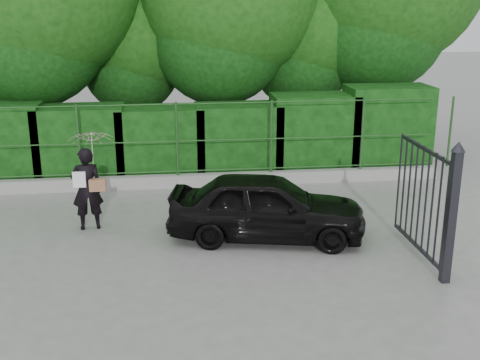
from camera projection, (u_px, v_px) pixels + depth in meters
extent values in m
plane|color=gray|center=(162.00, 265.00, 10.45)|extent=(80.00, 80.00, 0.00)
cube|color=#9E9E99|center=(162.00, 182.00, 14.68)|extent=(14.00, 0.25, 0.30)
cylinder|color=#214C1E|center=(79.00, 142.00, 14.15)|extent=(0.06, 0.06, 1.80)
cylinder|color=#214C1E|center=(177.00, 139.00, 14.42)|extent=(0.06, 0.06, 1.80)
cylinder|color=#214C1E|center=(271.00, 137.00, 14.69)|extent=(0.06, 0.06, 1.80)
cylinder|color=#214C1E|center=(362.00, 134.00, 14.95)|extent=(0.06, 0.06, 1.80)
cylinder|color=#214C1E|center=(450.00, 132.00, 15.22)|extent=(0.06, 0.06, 1.80)
cylinder|color=#214C1E|center=(161.00, 172.00, 14.61)|extent=(13.60, 0.03, 0.03)
cylinder|color=#214C1E|center=(160.00, 142.00, 14.39)|extent=(13.60, 0.03, 0.03)
cylinder|color=#214C1E|center=(159.00, 104.00, 14.13)|extent=(13.60, 0.03, 0.03)
cube|color=black|center=(81.00, 143.00, 15.17)|extent=(2.20, 1.20, 1.88)
cube|color=black|center=(161.00, 142.00, 15.41)|extent=(2.20, 1.20, 1.81)
cube|color=black|center=(238.00, 139.00, 15.64)|extent=(2.20, 1.20, 1.84)
cube|color=black|center=(313.00, 133.00, 15.84)|extent=(2.20, 1.20, 2.06)
cube|color=black|center=(387.00, 128.00, 16.04)|extent=(2.20, 1.20, 2.24)
cylinder|color=black|center=(48.00, 83.00, 16.28)|extent=(0.36, 0.36, 4.50)
cylinder|color=black|center=(143.00, 96.00, 17.99)|extent=(0.36, 0.36, 3.25)
sphere|color=#14470F|center=(140.00, 29.00, 17.42)|extent=(3.90, 3.90, 3.90)
cylinder|color=black|center=(230.00, 83.00, 17.19)|extent=(0.36, 0.36, 4.25)
cylinder|color=black|center=(309.00, 91.00, 18.25)|extent=(0.36, 0.36, 3.50)
sphere|color=#14470F|center=(312.00, 19.00, 17.64)|extent=(4.20, 4.20, 4.20)
cylinder|color=black|center=(379.00, 70.00, 17.92)|extent=(0.36, 0.36, 4.75)
cube|color=#24242A|center=(451.00, 219.00, 9.52)|extent=(0.14, 0.14, 2.20)
cone|color=#24242A|center=(459.00, 146.00, 9.18)|extent=(0.22, 0.22, 0.16)
cube|color=#24242A|center=(417.00, 246.00, 10.89)|extent=(0.05, 2.00, 0.06)
cube|color=#24242A|center=(425.00, 149.00, 10.37)|extent=(0.05, 2.00, 0.06)
cylinder|color=#24242A|center=(445.00, 217.00, 9.73)|extent=(0.04, 0.04, 1.90)
cylinder|color=#24242A|center=(438.00, 212.00, 9.97)|extent=(0.04, 0.04, 1.90)
cylinder|color=#24242A|center=(432.00, 207.00, 10.20)|extent=(0.04, 0.04, 1.90)
cylinder|color=#24242A|center=(426.00, 202.00, 10.44)|extent=(0.04, 0.04, 1.90)
cylinder|color=#24242A|center=(420.00, 198.00, 10.68)|extent=(0.04, 0.04, 1.90)
cylinder|color=#24242A|center=(414.00, 193.00, 10.92)|extent=(0.04, 0.04, 1.90)
cylinder|color=#24242A|center=(409.00, 189.00, 11.15)|extent=(0.04, 0.04, 1.90)
cylinder|color=#24242A|center=(404.00, 185.00, 11.39)|extent=(0.04, 0.04, 1.90)
cylinder|color=#24242A|center=(399.00, 181.00, 11.63)|extent=(0.04, 0.04, 1.90)
imported|color=black|center=(87.00, 189.00, 11.88)|extent=(0.67, 0.49, 1.67)
imported|color=#ECB3C1|center=(92.00, 152.00, 11.73)|extent=(0.89, 0.91, 0.82)
cube|color=#8E6143|center=(98.00, 185.00, 11.80)|extent=(0.32, 0.15, 0.24)
cube|color=white|center=(79.00, 180.00, 11.69)|extent=(0.25, 0.02, 0.32)
imported|color=black|center=(267.00, 206.00, 11.47)|extent=(3.97, 2.24, 1.28)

